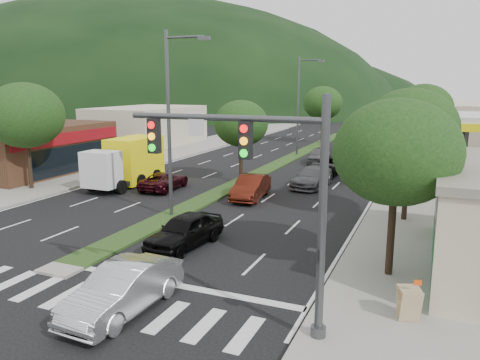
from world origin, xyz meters
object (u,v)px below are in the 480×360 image
at_px(tree_r_d, 423,109).
at_px(suv_maroon, 164,181).
at_px(tree_med_far, 323,103).
at_px(tree_r_e, 426,107).
at_px(tree_med_near, 241,124).
at_px(car_queue_d, 328,165).
at_px(car_queue_f, 358,151).
at_px(tree_r_c, 417,122).
at_px(streetlight_near, 172,116).
at_px(box_truck, 128,163).
at_px(tree_r_a, 397,152).
at_px(sedan_silver, 123,289).
at_px(tree_l_a, 25,115).
at_px(traffic_signal, 268,179).
at_px(car_queue_b, 312,177).
at_px(car_queue_e, 319,155).
at_px(streetlight_mid, 300,101).
at_px(car_queue_a, 185,231).
at_px(motorhome, 378,136).
at_px(a_frame_sign, 409,301).
at_px(car_queue_c, 251,187).
at_px(tree_r_b, 410,128).

bearing_deg(tree_r_d, suv_maroon, -134.68).
bearing_deg(tree_med_far, suv_maroon, -97.63).
bearing_deg(tree_r_e, tree_med_near, -118.61).
height_order(car_queue_d, car_queue_f, car_queue_d).
bearing_deg(tree_r_c, tree_r_e, 90.00).
distance_m(streetlight_near, suv_maroon, 8.72).
xyz_separation_m(suv_maroon, box_truck, (-3.19, 0.28, 1.00)).
bearing_deg(tree_r_a, sedan_silver, -140.80).
bearing_deg(sedan_silver, tree_l_a, 146.27).
bearing_deg(tree_r_d, traffic_signal, -95.38).
bearing_deg(tree_r_e, car_queue_b, -107.49).
height_order(tree_r_a, car_queue_e, tree_r_a).
bearing_deg(sedan_silver, car_queue_d, 90.38).
xyz_separation_m(tree_r_c, tree_med_near, (-12.00, -2.00, -0.32)).
xyz_separation_m(streetlight_mid, car_queue_a, (2.92, -29.00, -4.83)).
bearing_deg(motorhome, tree_med_near, -113.79).
bearing_deg(tree_r_a, motorhome, 97.53).
bearing_deg(box_truck, car_queue_a, 134.89).
height_order(streetlight_mid, a_frame_sign, streetlight_mid).
xyz_separation_m(tree_med_near, box_truck, (-7.25, -3.95, -2.81)).
bearing_deg(suv_maroon, car_queue_c, 176.00).
relative_size(tree_r_a, motorhome, 0.73).
relative_size(tree_r_a, tree_r_e, 0.99).
bearing_deg(suv_maroon, motorhome, -117.95).
distance_m(tree_r_d, tree_l_a, 31.63).
xyz_separation_m(car_queue_f, box_truck, (-13.31, -20.09, 1.01)).
xyz_separation_m(tree_r_c, a_frame_sign, (0.92, -19.51, -3.97)).
distance_m(tree_r_d, car_queue_c, 19.40).
distance_m(traffic_signal, a_frame_sign, 5.85).
bearing_deg(tree_r_a, streetlight_near, 161.27).
distance_m(traffic_signal, box_truck, 22.74).
bearing_deg(tree_r_b, car_queue_c, 170.03).
bearing_deg(streetlight_near, a_frame_sign, -30.56).
relative_size(car_queue_c, motorhome, 0.50).
bearing_deg(tree_med_far, tree_r_c, -63.43).
xyz_separation_m(tree_r_d, car_queue_c, (-9.48, -16.33, -4.43)).
relative_size(streetlight_mid, car_queue_b, 2.04).
height_order(streetlight_mid, car_queue_e, streetlight_mid).
height_order(car_queue_b, a_frame_sign, a_frame_sign).
distance_m(tree_r_d, suv_maroon, 23.28).
height_order(tree_r_b, car_queue_d, tree_r_b).
xyz_separation_m(sedan_silver, suv_maroon, (-8.44, 15.98, -0.16)).
relative_size(tree_med_far, car_queue_f, 1.66).
distance_m(tree_med_near, car_queue_c, 6.21).
bearing_deg(car_queue_a, tree_med_near, 109.26).
xyz_separation_m(suv_maroon, car_queue_b, (9.33, 4.90, 0.09)).
bearing_deg(tree_r_a, streetlight_mid, 112.13).
xyz_separation_m(tree_r_b, tree_r_d, (0.00, 18.00, 0.14)).
distance_m(tree_med_near, sedan_silver, 21.00).
bearing_deg(car_queue_e, tree_r_b, -67.04).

